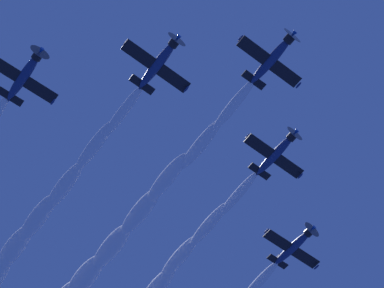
# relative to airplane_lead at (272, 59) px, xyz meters

# --- Properties ---
(airplane_lead) EXTENTS (7.10, 6.95, 2.74)m
(airplane_lead) POSITION_rel_airplane_lead_xyz_m (0.00, 0.00, 0.00)
(airplane_lead) COLOR navy
(airplane_left_wingman) EXTENTS (7.12, 6.91, 2.58)m
(airplane_left_wingman) POSITION_rel_airplane_lead_xyz_m (0.51, 11.98, 1.81)
(airplane_left_wingman) COLOR navy
(airplane_right_wingman) EXTENTS (7.12, 6.89, 2.49)m
(airplane_right_wingman) POSITION_rel_airplane_lead_xyz_m (-12.16, -0.54, -0.58)
(airplane_right_wingman) COLOR navy
(airplane_outer_left) EXTENTS (7.12, 6.93, 2.87)m
(airplane_outer_left) POSITION_rel_airplane_lead_xyz_m (2.31, 24.10, 0.42)
(airplane_outer_left) COLOR navy
(airplane_outer_right) EXTENTS (7.10, 6.94, 2.65)m
(airplane_outer_right) POSITION_rel_airplane_lead_xyz_m (-26.60, -0.27, -0.92)
(airplane_outer_right) COLOR navy
(smoke_trail_lead) EXTENTS (34.57, 38.73, 4.59)m
(smoke_trail_lead) POSITION_rel_airplane_lead_xyz_m (-23.38, 26.56, 1.67)
(smoke_trail_lead) COLOR white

